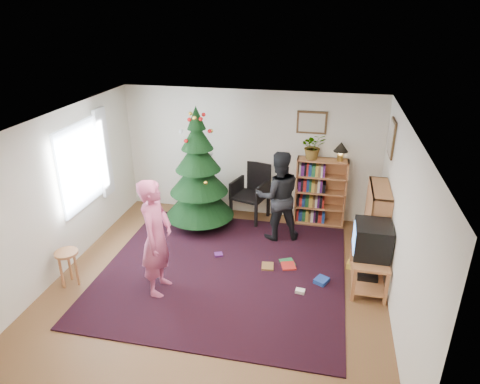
% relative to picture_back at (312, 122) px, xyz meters
% --- Properties ---
extents(floor, '(5.00, 5.00, 0.00)m').
position_rel_picture_back_xyz_m(floor, '(-1.15, -2.48, -1.95)').
color(floor, brown).
rests_on(floor, ground).
extents(ceiling, '(5.00, 5.00, 0.00)m').
position_rel_picture_back_xyz_m(ceiling, '(-1.15, -2.48, 0.55)').
color(ceiling, white).
rests_on(ceiling, wall_back).
extents(wall_back, '(5.00, 0.02, 2.50)m').
position_rel_picture_back_xyz_m(wall_back, '(-1.15, 0.02, -0.70)').
color(wall_back, silver).
rests_on(wall_back, floor).
extents(wall_front, '(5.00, 0.02, 2.50)m').
position_rel_picture_back_xyz_m(wall_front, '(-1.15, -4.97, -0.70)').
color(wall_front, silver).
rests_on(wall_front, floor).
extents(wall_left, '(0.02, 5.00, 2.50)m').
position_rel_picture_back_xyz_m(wall_left, '(-3.65, -2.48, -0.70)').
color(wall_left, silver).
rests_on(wall_left, floor).
extents(wall_right, '(0.02, 5.00, 2.50)m').
position_rel_picture_back_xyz_m(wall_right, '(1.35, -2.48, -0.70)').
color(wall_right, silver).
rests_on(wall_right, floor).
extents(rug, '(3.80, 3.60, 0.02)m').
position_rel_picture_back_xyz_m(rug, '(-1.15, -2.17, -1.94)').
color(rug, black).
rests_on(rug, floor).
extents(window_pane, '(0.04, 1.20, 1.40)m').
position_rel_picture_back_xyz_m(window_pane, '(-3.62, -1.88, -0.45)').
color(window_pane, silver).
rests_on(window_pane, wall_left).
extents(curtain, '(0.06, 0.35, 1.60)m').
position_rel_picture_back_xyz_m(curtain, '(-3.58, -1.18, -0.45)').
color(curtain, silver).
rests_on(curtain, wall_left).
extents(picture_back, '(0.55, 0.03, 0.42)m').
position_rel_picture_back_xyz_m(picture_back, '(0.00, 0.00, 0.00)').
color(picture_back, '#4C3319').
rests_on(picture_back, wall_back).
extents(picture_right, '(0.03, 0.50, 0.60)m').
position_rel_picture_back_xyz_m(picture_right, '(1.33, -0.73, 0.00)').
color(picture_right, '#4C3319').
rests_on(picture_right, wall_right).
extents(christmas_tree, '(1.29, 1.29, 2.34)m').
position_rel_picture_back_xyz_m(christmas_tree, '(-1.96, -0.78, -0.98)').
color(christmas_tree, '#3F2816').
rests_on(christmas_tree, rug).
extents(bookshelf_back, '(0.95, 0.30, 1.30)m').
position_rel_picture_back_xyz_m(bookshelf_back, '(0.26, -0.14, -1.29)').
color(bookshelf_back, '#A4643A').
rests_on(bookshelf_back, floor).
extents(bookshelf_right, '(0.30, 0.95, 1.30)m').
position_rel_picture_back_xyz_m(bookshelf_right, '(1.19, -1.29, -1.29)').
color(bookshelf_right, '#A4643A').
rests_on(bookshelf_right, floor).
extents(tv_stand, '(0.51, 0.92, 0.55)m').
position_rel_picture_back_xyz_m(tv_stand, '(1.07, -2.07, -1.62)').
color(tv_stand, '#A4643A').
rests_on(tv_stand, floor).
extents(crt_tv, '(0.52, 0.56, 0.49)m').
position_rel_picture_back_xyz_m(crt_tv, '(1.07, -2.07, -1.15)').
color(crt_tv, black).
rests_on(crt_tv, tv_stand).
extents(armchair, '(0.75, 0.77, 1.11)m').
position_rel_picture_back_xyz_m(armchair, '(-1.09, -0.15, -1.35)').
color(armchair, black).
rests_on(armchair, rug).
extents(stool, '(0.34, 0.34, 0.57)m').
position_rel_picture_back_xyz_m(stool, '(-3.35, -2.98, -1.51)').
color(stool, '#A4643A').
rests_on(stool, floor).
extents(person_standing, '(0.44, 0.66, 1.78)m').
position_rel_picture_back_xyz_m(person_standing, '(-1.96, -2.84, -1.06)').
color(person_standing, '#B1476A').
rests_on(person_standing, rug).
extents(person_by_chair, '(0.96, 0.85, 1.66)m').
position_rel_picture_back_xyz_m(person_by_chair, '(-0.46, -0.90, -1.12)').
color(person_by_chair, black).
rests_on(person_by_chair, rug).
extents(potted_plant, '(0.53, 0.49, 0.49)m').
position_rel_picture_back_xyz_m(potted_plant, '(0.06, -0.14, -0.41)').
color(potted_plant, gray).
rests_on(potted_plant, bookshelf_back).
extents(table_lamp, '(0.27, 0.27, 0.36)m').
position_rel_picture_back_xyz_m(table_lamp, '(0.56, -0.14, -0.41)').
color(table_lamp, '#A57F33').
rests_on(table_lamp, bookshelf_back).
extents(floor_clutter, '(2.41, 1.07, 0.08)m').
position_rel_picture_back_xyz_m(floor_clutter, '(-0.11, -1.94, -1.91)').
color(floor_clutter, '#A51E19').
rests_on(floor_clutter, rug).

